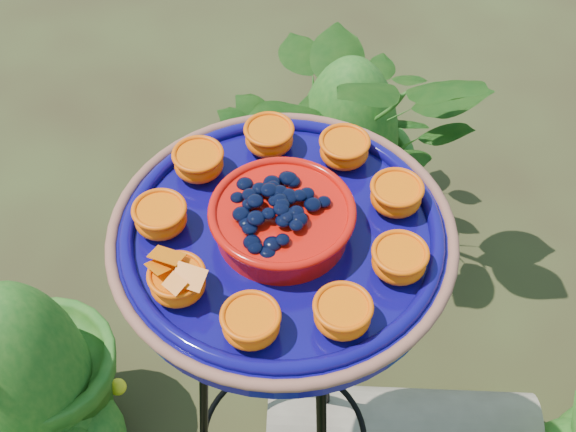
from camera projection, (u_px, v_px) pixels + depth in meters
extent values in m
torus|color=black|center=(282.00, 256.00, 1.22)|extent=(0.34, 0.34, 0.02)
cylinder|color=black|center=(325.00, 347.00, 1.68)|extent=(0.04, 0.10, 0.97)
cylinder|color=black|center=(204.00, 401.00, 1.60)|extent=(0.08, 0.08, 0.97)
cylinder|color=#0D0863|center=(282.00, 242.00, 1.20)|extent=(0.60, 0.60, 0.04)
torus|color=#9B5246|center=(282.00, 233.00, 1.18)|extent=(0.52, 0.52, 0.02)
torus|color=#0D0863|center=(282.00, 232.00, 1.18)|extent=(0.48, 0.48, 0.02)
cylinder|color=red|center=(282.00, 222.00, 1.16)|extent=(0.24, 0.24, 0.05)
torus|color=red|center=(282.00, 211.00, 1.14)|extent=(0.21, 0.21, 0.01)
ellipsoid|color=black|center=(282.00, 208.00, 1.14)|extent=(0.17, 0.17, 0.04)
ellipsoid|color=#F46702|center=(399.00, 262.00, 1.12)|extent=(0.08, 0.08, 0.04)
cylinder|color=#FF5705|center=(400.00, 254.00, 1.10)|extent=(0.07, 0.07, 0.01)
ellipsoid|color=#F46702|center=(396.00, 198.00, 1.20)|extent=(0.08, 0.08, 0.04)
cylinder|color=#FF5705|center=(397.00, 189.00, 1.18)|extent=(0.07, 0.07, 0.01)
ellipsoid|color=#F46702|center=(344.00, 152.00, 1.26)|extent=(0.08, 0.08, 0.04)
cylinder|color=#FF5705|center=(345.00, 143.00, 1.25)|extent=(0.07, 0.07, 0.01)
ellipsoid|color=#F46702|center=(269.00, 140.00, 1.28)|extent=(0.08, 0.08, 0.04)
cylinder|color=#FF5705|center=(269.00, 131.00, 1.26)|extent=(0.07, 0.07, 0.01)
ellipsoid|color=#F46702|center=(199.00, 164.00, 1.24)|extent=(0.08, 0.08, 0.04)
cylinder|color=#FF5705|center=(198.00, 156.00, 1.23)|extent=(0.07, 0.07, 0.01)
ellipsoid|color=#F46702|center=(161.00, 219.00, 1.17)|extent=(0.08, 0.08, 0.04)
cylinder|color=#FF5705|center=(159.00, 211.00, 1.16)|extent=(0.07, 0.07, 0.01)
ellipsoid|color=#F46702|center=(178.00, 284.00, 1.09)|extent=(0.08, 0.08, 0.04)
cylinder|color=#FF5705|center=(177.00, 276.00, 1.08)|extent=(0.07, 0.07, 0.01)
ellipsoid|color=#F46702|center=(251.00, 325.00, 1.05)|extent=(0.08, 0.08, 0.04)
cylinder|color=#FF5705|center=(250.00, 317.00, 1.04)|extent=(0.07, 0.07, 0.01)
ellipsoid|color=#F46702|center=(342.00, 316.00, 1.06)|extent=(0.08, 0.08, 0.04)
cylinder|color=#FF5705|center=(343.00, 308.00, 1.05)|extent=(0.07, 0.07, 0.01)
cylinder|color=black|center=(176.00, 271.00, 1.07)|extent=(0.02, 0.03, 0.00)
cube|color=orange|center=(167.00, 256.00, 1.08)|extent=(0.05, 0.05, 0.01)
cube|color=orange|center=(189.00, 277.00, 1.06)|extent=(0.05, 0.05, 0.01)
cylinder|color=gray|center=(400.00, 432.00, 1.95)|extent=(0.61, 0.61, 0.21)
imported|color=#195215|center=(348.00, 135.00, 2.23)|extent=(0.91, 0.92, 0.77)
imported|color=#195215|center=(20.00, 358.00, 1.77)|extent=(0.41, 0.48, 0.77)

